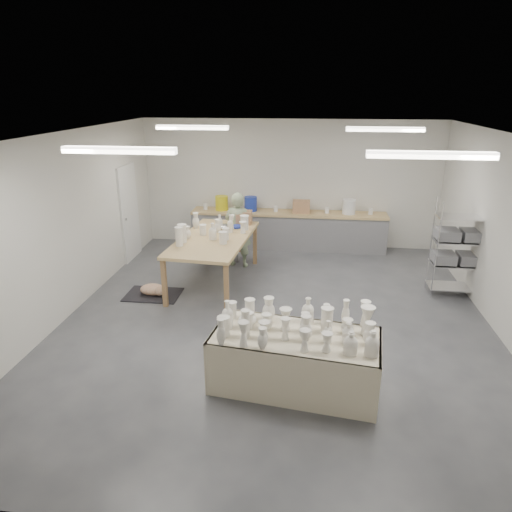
# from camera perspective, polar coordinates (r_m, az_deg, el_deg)

# --- Properties ---
(room) EXTENTS (8.00, 8.02, 3.00)m
(room) POSITION_cam_1_polar(r_m,az_deg,el_deg) (7.10, 1.89, 7.33)
(room) COLOR #424449
(room) RESTS_ON ground
(back_counter) EXTENTS (4.60, 0.60, 1.24)m
(back_counter) POSITION_cam_1_polar(r_m,az_deg,el_deg) (10.96, 3.97, 3.41)
(back_counter) COLOR tan
(back_counter) RESTS_ON ground
(wire_shelf) EXTENTS (0.88, 0.48, 1.80)m
(wire_shelf) POSITION_cam_1_polar(r_m,az_deg,el_deg) (9.06, 23.91, 0.95)
(wire_shelf) COLOR silver
(wire_shelf) RESTS_ON ground
(drying_table) EXTENTS (2.21, 1.27, 1.11)m
(drying_table) POSITION_cam_1_polar(r_m,az_deg,el_deg) (5.96, 4.99, -12.40)
(drying_table) COLOR olive
(drying_table) RESTS_ON ground
(work_table) EXTENTS (1.47, 2.62, 1.30)m
(work_table) POSITION_cam_1_polar(r_m,az_deg,el_deg) (8.92, -5.01, 2.55)
(work_table) COLOR tan
(work_table) RESTS_ON ground
(rug) EXTENTS (1.00, 0.70, 0.02)m
(rug) POSITION_cam_1_polar(r_m,az_deg,el_deg) (8.78, -12.73, -4.72)
(rug) COLOR black
(rug) RESTS_ON ground
(cat) EXTENTS (0.56, 0.47, 0.20)m
(cat) POSITION_cam_1_polar(r_m,az_deg,el_deg) (8.71, -12.68, -4.10)
(cat) COLOR white
(cat) RESTS_ON rug
(potter) EXTENTS (0.65, 0.49, 1.62)m
(potter) POSITION_cam_1_polar(r_m,az_deg,el_deg) (9.73, -2.25, 3.29)
(potter) COLOR gray
(potter) RESTS_ON ground
(red_stool) EXTENTS (0.40, 0.40, 0.31)m
(red_stool) POSITION_cam_1_polar(r_m,az_deg,el_deg) (10.15, -1.97, 0.86)
(red_stool) COLOR red
(red_stool) RESTS_ON ground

